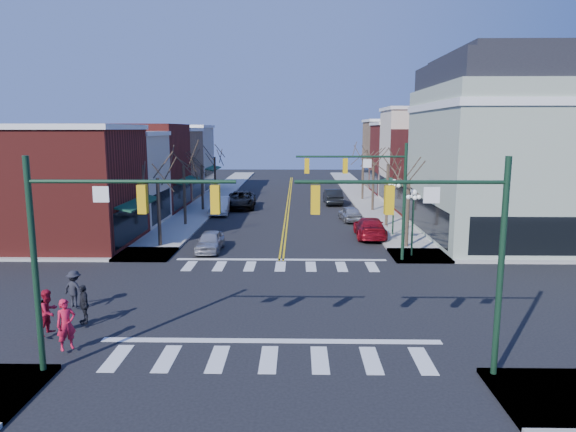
{
  "coord_description": "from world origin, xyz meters",
  "views": [
    {
      "loc": [
        1.0,
        -23.13,
        8.0
      ],
      "look_at": [
        0.43,
        7.53,
        2.8
      ],
      "focal_mm": 32.0,
      "sensor_mm": 36.0,
      "label": 1
    }
  ],
  "objects_px": {
    "pedestrian_dark_a": "(84,304)",
    "pedestrian_dark_b": "(74,289)",
    "pedestrian_red_b": "(48,312)",
    "lamppost_corner": "(413,211)",
    "car_right_mid": "(350,213)",
    "car_right_near": "(370,228)",
    "victorian_corner": "(512,148)",
    "car_left_near": "(210,241)",
    "car_left_far": "(241,200)",
    "lamppost_midblock": "(394,197)",
    "car_left_mid": "(220,206)",
    "car_right_far": "(333,197)",
    "pedestrian_red_a": "(66,324)"
  },
  "relations": [
    {
      "from": "car_right_mid",
      "to": "pedestrian_red_b",
      "type": "bearing_deg",
      "value": 54.74
    },
    {
      "from": "car_left_far",
      "to": "car_right_near",
      "type": "bearing_deg",
      "value": -54.61
    },
    {
      "from": "victorian_corner",
      "to": "car_left_far",
      "type": "bearing_deg",
      "value": 146.13
    },
    {
      "from": "car_left_mid",
      "to": "pedestrian_dark_a",
      "type": "relative_size",
      "value": 3.06
    },
    {
      "from": "victorian_corner",
      "to": "car_left_mid",
      "type": "xyz_separation_m",
      "value": [
        -22.9,
        10.48,
        -5.84
      ]
    },
    {
      "from": "lamppost_midblock",
      "to": "car_right_far",
      "type": "relative_size",
      "value": 0.86
    },
    {
      "from": "car_right_far",
      "to": "pedestrian_dark_a",
      "type": "bearing_deg",
      "value": 68.07
    },
    {
      "from": "car_right_near",
      "to": "pedestrian_dark_b",
      "type": "height_order",
      "value": "pedestrian_dark_b"
    },
    {
      "from": "lamppost_corner",
      "to": "car_right_mid",
      "type": "bearing_deg",
      "value": 101.16
    },
    {
      "from": "lamppost_midblock",
      "to": "car_left_near",
      "type": "relative_size",
      "value": 1.1
    },
    {
      "from": "car_left_mid",
      "to": "pedestrian_dark_b",
      "type": "distance_m",
      "value": 26.46
    },
    {
      "from": "car_right_mid",
      "to": "car_right_far",
      "type": "height_order",
      "value": "car_right_far"
    },
    {
      "from": "pedestrian_red_a",
      "to": "pedestrian_red_b",
      "type": "distance_m",
      "value": 1.91
    },
    {
      "from": "victorian_corner",
      "to": "car_left_near",
      "type": "height_order",
      "value": "victorian_corner"
    },
    {
      "from": "lamppost_midblock",
      "to": "car_left_mid",
      "type": "distance_m",
      "value": 17.81
    },
    {
      "from": "pedestrian_dark_a",
      "to": "pedestrian_dark_b",
      "type": "bearing_deg",
      "value": 178.43
    },
    {
      "from": "lamppost_midblock",
      "to": "car_right_near",
      "type": "distance_m",
      "value": 2.89
    },
    {
      "from": "car_right_mid",
      "to": "pedestrian_dark_b",
      "type": "bearing_deg",
      "value": 51.03
    },
    {
      "from": "pedestrian_red_a",
      "to": "car_left_mid",
      "type": "bearing_deg",
      "value": 46.48
    },
    {
      "from": "car_right_near",
      "to": "pedestrian_dark_b",
      "type": "distance_m",
      "value": 22.05
    },
    {
      "from": "pedestrian_dark_a",
      "to": "pedestrian_red_b",
      "type": "bearing_deg",
      "value": -72.17
    },
    {
      "from": "car_left_mid",
      "to": "pedestrian_red_b",
      "type": "bearing_deg",
      "value": -97.61
    },
    {
      "from": "car_left_near",
      "to": "car_right_far",
      "type": "distance_m",
      "value": 23.83
    },
    {
      "from": "car_left_far",
      "to": "car_right_mid",
      "type": "height_order",
      "value": "car_left_far"
    },
    {
      "from": "lamppost_corner",
      "to": "car_left_far",
      "type": "distance_m",
      "value": 24.2
    },
    {
      "from": "victorian_corner",
      "to": "car_right_far",
      "type": "distance_m",
      "value": 21.68
    },
    {
      "from": "car_right_far",
      "to": "pedestrian_red_a",
      "type": "xyz_separation_m",
      "value": [
        -12.1,
        -37.59,
        0.26
      ]
    },
    {
      "from": "car_right_far",
      "to": "car_left_far",
      "type": "bearing_deg",
      "value": 15.07
    },
    {
      "from": "lamppost_midblock",
      "to": "pedestrian_red_a",
      "type": "xyz_separation_m",
      "value": [
        -15.5,
        -20.79,
        -1.88
      ]
    },
    {
      "from": "car_left_mid",
      "to": "car_right_mid",
      "type": "relative_size",
      "value": 1.25
    },
    {
      "from": "victorian_corner",
      "to": "lamppost_midblock",
      "type": "bearing_deg",
      "value": 176.55
    },
    {
      "from": "lamppost_corner",
      "to": "car_right_near",
      "type": "xyz_separation_m",
      "value": [
        -1.8,
        5.99,
        -2.2
      ]
    },
    {
      "from": "lamppost_corner",
      "to": "car_left_near",
      "type": "relative_size",
      "value": 1.1
    },
    {
      "from": "victorian_corner",
      "to": "car_left_near",
      "type": "relative_size",
      "value": 3.62
    },
    {
      "from": "victorian_corner",
      "to": "car_right_near",
      "type": "height_order",
      "value": "victorian_corner"
    },
    {
      "from": "victorian_corner",
      "to": "car_left_far",
      "type": "relative_size",
      "value": 2.3
    },
    {
      "from": "car_right_near",
      "to": "car_right_mid",
      "type": "height_order",
      "value": "car_right_near"
    },
    {
      "from": "car_left_mid",
      "to": "pedestrian_dark_b",
      "type": "height_order",
      "value": "pedestrian_dark_b"
    },
    {
      "from": "lamppost_midblock",
      "to": "car_left_near",
      "type": "xyz_separation_m",
      "value": [
        -13.0,
        -5.01,
        -2.29
      ]
    },
    {
      "from": "car_left_mid",
      "to": "car_left_far",
      "type": "xyz_separation_m",
      "value": [
        1.6,
        3.82,
        0.05
      ]
    },
    {
      "from": "pedestrian_red_b",
      "to": "car_right_near",
      "type": "bearing_deg",
      "value": -24.32
    },
    {
      "from": "victorian_corner",
      "to": "car_right_far",
      "type": "xyz_separation_m",
      "value": [
        -11.7,
        17.3,
        -5.83
      ]
    },
    {
      "from": "car_right_near",
      "to": "car_right_far",
      "type": "xyz_separation_m",
      "value": [
        -1.6,
        17.31,
        0.06
      ]
    },
    {
      "from": "car_left_near",
      "to": "pedestrian_red_a",
      "type": "relative_size",
      "value": 2.1
    },
    {
      "from": "car_left_far",
      "to": "lamppost_midblock",
      "type": "bearing_deg",
      "value": -49.37
    },
    {
      "from": "car_right_near",
      "to": "pedestrian_red_b",
      "type": "relative_size",
      "value": 2.96
    },
    {
      "from": "car_right_mid",
      "to": "pedestrian_red_a",
      "type": "relative_size",
      "value": 2.12
    },
    {
      "from": "car_left_far",
      "to": "pedestrian_red_a",
      "type": "distance_m",
      "value": 34.68
    },
    {
      "from": "lamppost_midblock",
      "to": "car_right_mid",
      "type": "bearing_deg",
      "value": 111.53
    },
    {
      "from": "car_left_near",
      "to": "car_left_mid",
      "type": "height_order",
      "value": "car_left_mid"
    }
  ]
}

